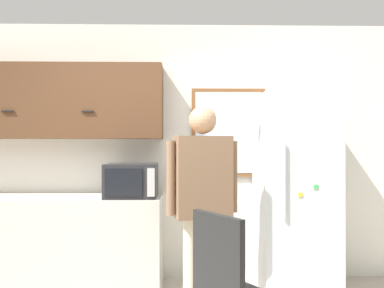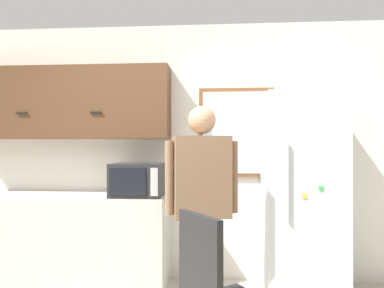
% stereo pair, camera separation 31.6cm
% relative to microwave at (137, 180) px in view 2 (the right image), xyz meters
% --- Properties ---
extents(back_wall, '(6.00, 0.06, 2.70)m').
position_rel_microwave_xyz_m(back_wall, '(0.27, 0.41, 0.28)').
color(back_wall, silver).
rests_on(back_wall, ground_plane).
extents(counter, '(2.22, 0.61, 0.91)m').
position_rel_microwave_xyz_m(counter, '(-0.82, 0.08, -0.62)').
color(counter, '#BCB7AD').
rests_on(counter, ground_plane).
extents(upper_cabinets, '(2.22, 0.32, 0.75)m').
position_rel_microwave_xyz_m(upper_cabinets, '(-0.82, 0.23, 0.78)').
color(upper_cabinets, '#51331E').
extents(microwave, '(0.49, 0.40, 0.32)m').
position_rel_microwave_xyz_m(microwave, '(0.00, 0.00, 0.00)').
color(microwave, '#232326').
rests_on(microwave, counter).
extents(person, '(0.60, 0.32, 1.74)m').
position_rel_microwave_xyz_m(person, '(0.66, -0.50, -0.01)').
color(person, beige).
rests_on(person, ground_plane).
extents(refrigerator, '(0.70, 0.74, 1.90)m').
position_rel_microwave_xyz_m(refrigerator, '(1.58, 0.02, -0.13)').
color(refrigerator, silver).
rests_on(refrigerator, ground_plane).
extents(window, '(0.78, 0.05, 0.94)m').
position_rel_microwave_xyz_m(window, '(0.98, 0.37, 0.47)').
color(window, brown).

